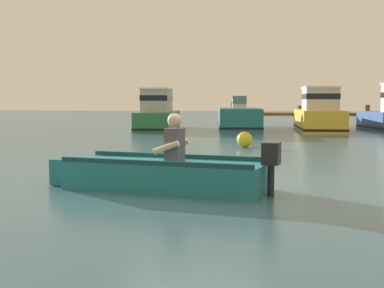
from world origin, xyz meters
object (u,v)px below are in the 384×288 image
moored_boat_green (158,114)px  moored_boat_teal (239,119)px  rowboat_with_person (162,173)px  mooring_buoy (245,140)px  moored_boat_yellow (319,115)px

moored_boat_green → moored_boat_teal: moored_boat_green is taller
moored_boat_green → moored_boat_teal: bearing=10.3°
moored_boat_green → moored_boat_teal: 3.86m
rowboat_with_person → moored_boat_green: 16.94m
rowboat_with_person → moored_boat_teal: 17.26m
moored_boat_teal → mooring_buoy: size_ratio=11.58×
rowboat_with_person → moored_boat_yellow: (3.94, 16.41, 0.50)m
moored_boat_teal → mooring_buoy: (0.68, -9.65, -0.26)m
moored_boat_teal → moored_boat_yellow: 3.76m
moored_boat_teal → rowboat_with_person: bearing=-91.0°
rowboat_with_person → moored_boat_teal: (0.29, 17.25, 0.24)m
moored_boat_yellow → mooring_buoy: bearing=-108.6°
rowboat_with_person → moored_boat_green: (-3.50, 16.57, 0.47)m
rowboat_with_person → moored_boat_green: bearing=101.9°
rowboat_with_person → mooring_buoy: rowboat_with_person is taller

